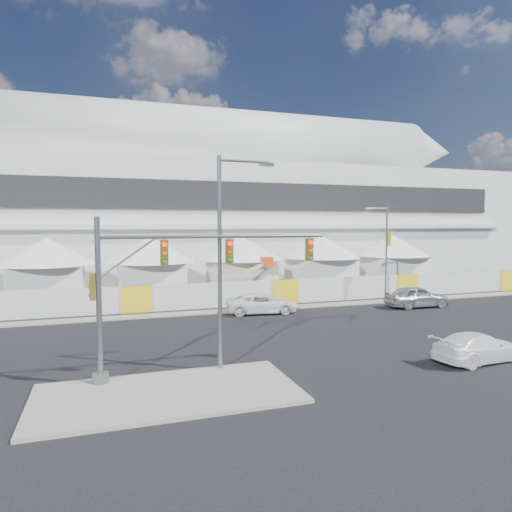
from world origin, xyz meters
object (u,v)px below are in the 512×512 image
object	(u,v)px
sedan_silver	(417,297)
boom_lift	(232,287)
traffic_mast	(157,287)
streetlight_curb	(385,247)
streetlight_median	(225,247)
lot_car_b	(425,281)
pickup_near	(478,347)
pickup_curb	(262,303)

from	to	relation	value
sedan_silver	boom_lift	world-z (taller)	boom_lift
traffic_mast	streetlight_curb	xyz separation A→B (m)	(20.35, 13.63, 0.71)
traffic_mast	streetlight_median	distance (m)	3.44
lot_car_b	sedan_silver	bearing A→B (deg)	122.36
lot_car_b	streetlight_median	world-z (taller)	streetlight_median
pickup_near	streetlight_median	distance (m)	13.03
pickup_near	streetlight_curb	size ratio (longest dim) A/B	0.59
streetlight_curb	pickup_curb	bearing A→B (deg)	-173.52
traffic_mast	boom_lift	size ratio (longest dim) A/B	1.45
streetlight_median	pickup_curb	bearing A→B (deg)	63.65
streetlight_median	streetlight_curb	distance (m)	21.85
sedan_silver	streetlight_curb	size ratio (longest dim) A/B	0.63
sedan_silver	boom_lift	distance (m)	15.58
sedan_silver	streetlight_median	xyz separation A→B (m)	(-18.35, -10.33, 4.70)
streetlight_curb	pickup_near	bearing A→B (deg)	-109.14
streetlight_median	pickup_near	bearing A→B (deg)	-12.21
streetlight_curb	boom_lift	distance (m)	13.65
pickup_curb	streetlight_median	size ratio (longest dim) A/B	0.56
sedan_silver	streetlight_median	distance (m)	21.57
pickup_curb	traffic_mast	bearing A→B (deg)	151.04
lot_car_b	traffic_mast	bearing A→B (deg)	108.20
traffic_mast	sedan_silver	bearing A→B (deg)	26.51
sedan_silver	pickup_near	distance (m)	14.45
lot_car_b	streetlight_median	size ratio (longest dim) A/B	0.39
traffic_mast	streetlight_curb	size ratio (longest dim) A/B	1.27
lot_car_b	traffic_mast	distance (m)	36.03
lot_car_b	traffic_mast	size ratio (longest dim) A/B	0.36
sedan_silver	lot_car_b	size ratio (longest dim) A/B	1.36
streetlight_curb	boom_lift	bearing A→B (deg)	151.96
sedan_silver	streetlight_curb	bearing A→B (deg)	21.77
pickup_near	boom_lift	xyz separation A→B (m)	(-6.08, 22.03, 0.24)
lot_car_b	boom_lift	size ratio (longest dim) A/B	0.52
sedan_silver	boom_lift	size ratio (longest dim) A/B	0.71
pickup_curb	streetlight_curb	size ratio (longest dim) A/B	0.66
pickup_near	traffic_mast	xyz separation A→B (m)	(-14.85, 2.22, 3.29)
pickup_curb	streetlight_curb	world-z (taller)	streetlight_curb
sedan_silver	pickup_near	size ratio (longest dim) A/B	1.05
sedan_silver	traffic_mast	xyz separation A→B (m)	(-21.38, -10.67, 3.12)
lot_car_b	streetlight_curb	xyz separation A→B (m)	(-9.43, -6.38, 4.06)
lot_car_b	boom_lift	xyz separation A→B (m)	(-21.01, -0.21, 0.31)
sedan_silver	traffic_mast	distance (m)	24.10
streetlight_curb	streetlight_median	bearing A→B (deg)	-142.47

